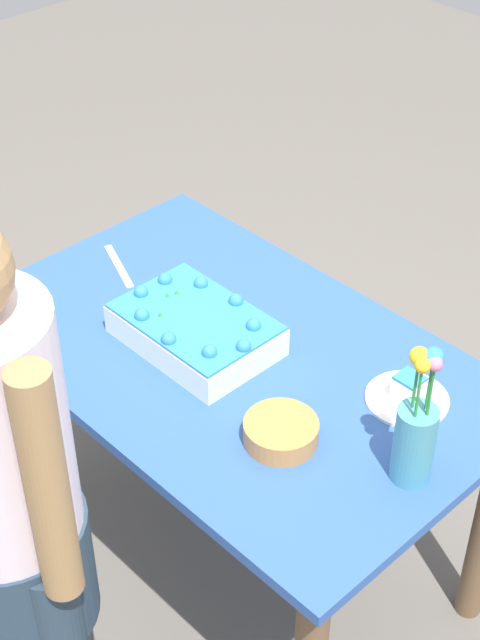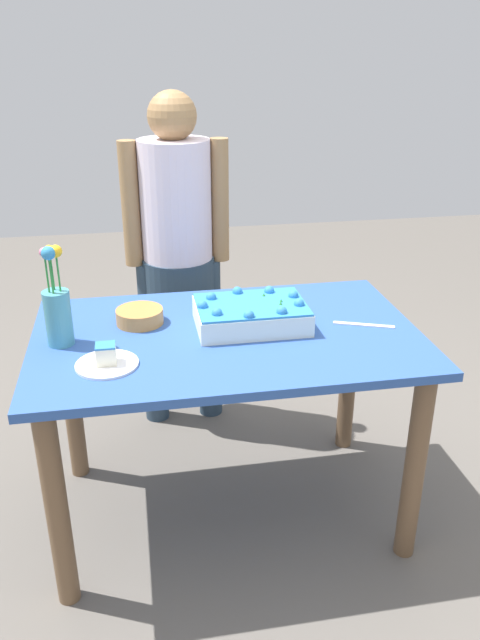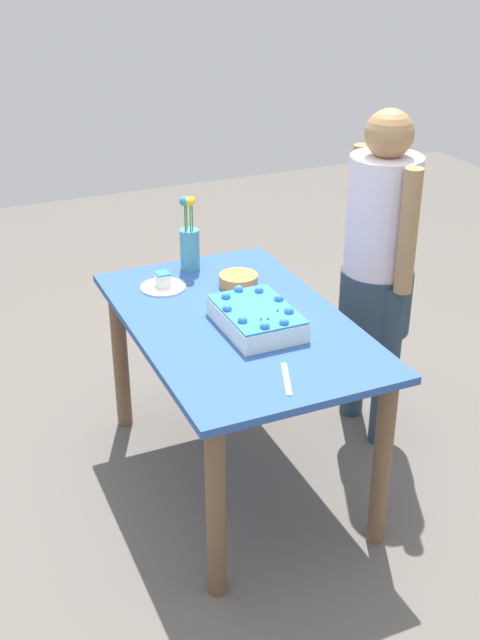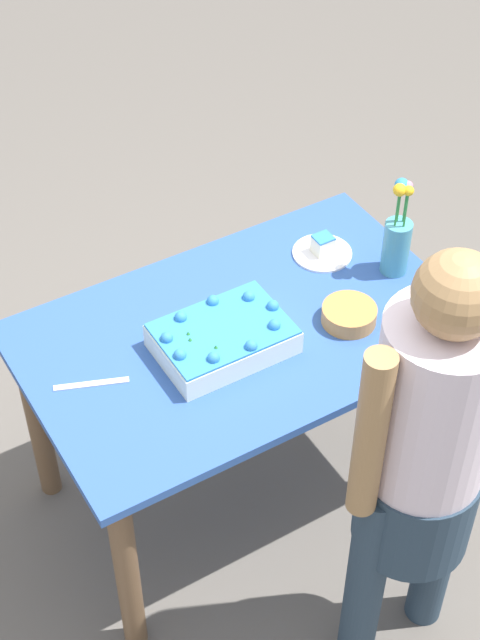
{
  "view_description": "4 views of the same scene",
  "coord_description": "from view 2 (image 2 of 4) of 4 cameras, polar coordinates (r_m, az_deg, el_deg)",
  "views": [
    {
      "loc": [
        1.32,
        -1.25,
        2.27
      ],
      "look_at": [
        -0.02,
        0.04,
        0.82
      ],
      "focal_mm": 55.0,
      "sensor_mm": 36.0,
      "label": 1
    },
    {
      "loc": [
        0.29,
        1.89,
        1.66
      ],
      "look_at": [
        -0.04,
        0.04,
        0.82
      ],
      "focal_mm": 35.0,
      "sensor_mm": 36.0,
      "label": 2
    },
    {
      "loc": [
        -2.56,
        1.11,
        2.17
      ],
      "look_at": [
        -0.11,
        0.04,
        0.81
      ],
      "focal_mm": 45.0,
      "sensor_mm": 36.0,
      "label": 3
    },
    {
      "loc": [
        -1.08,
        -1.79,
        2.77
      ],
      "look_at": [
        -0.04,
        -0.05,
        0.85
      ],
      "focal_mm": 55.0,
      "sensor_mm": 36.0,
      "label": 4
    }
  ],
  "objects": [
    {
      "name": "ground_plane",
      "position": [
        2.53,
        -1.06,
        -16.8
      ],
      "size": [
        8.0,
        8.0,
        0.0
      ],
      "primitive_type": "plane",
      "color": "#605A53"
    },
    {
      "name": "cake_knife",
      "position": [
        2.21,
        11.26,
        -0.43
      ],
      "size": [
        0.2,
        0.1,
        0.0
      ],
      "primitive_type": "cube",
      "rotation": [
        0.0,
        0.0,
        2.77
      ],
      "color": "silver",
      "rests_on": "dining_table"
    },
    {
      "name": "flower_vase",
      "position": [
        2.07,
        -16.36,
        0.94
      ],
      "size": [
        0.09,
        0.09,
        0.34
      ],
      "color": "teal",
      "rests_on": "dining_table"
    },
    {
      "name": "serving_plate_with_slice",
      "position": [
        1.94,
        -12.1,
        -3.59
      ],
      "size": [
        0.19,
        0.19,
        0.07
      ],
      "color": "white",
      "rests_on": "dining_table"
    },
    {
      "name": "dining_table",
      "position": [
        2.18,
        -1.19,
        -4.29
      ],
      "size": [
        1.31,
        0.81,
        0.75
      ],
      "color": "#2E539D",
      "rests_on": "ground_plane"
    },
    {
      "name": "fruit_bowl",
      "position": [
        2.21,
        -9.16,
        0.35
      ],
      "size": [
        0.16,
        0.16,
        0.05
      ],
      "primitive_type": "cylinder",
      "color": "#C07D3E",
      "rests_on": "dining_table"
    },
    {
      "name": "person_standing",
      "position": [
        2.73,
        -5.73,
        6.8
      ],
      "size": [
        0.45,
        0.31,
        1.49
      ],
      "rotation": [
        0.0,
        0.0,
        1.57
      ],
      "color": "#273A4B",
      "rests_on": "ground_plane"
    },
    {
      "name": "sheet_cake",
      "position": [
        2.15,
        1.03,
        0.54
      ],
      "size": [
        0.38,
        0.26,
        0.11
      ],
      "color": "white",
      "rests_on": "dining_table"
    }
  ]
}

